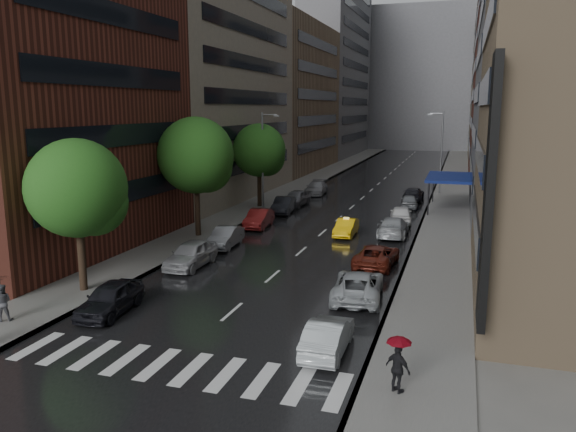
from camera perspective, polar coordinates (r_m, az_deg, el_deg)
The scene contains 19 objects.
ground at distance 23.93m, azimuth -9.54°, elevation -12.81°, with size 220.00×220.00×0.00m, color gray.
road at distance 70.84m, azimuth 8.96°, elevation 3.06°, with size 14.00×140.00×0.01m, color black.
sidewalk_left at distance 72.66m, azimuth 1.92°, elevation 3.44°, with size 4.00×140.00×0.15m, color gray.
sidewalk_right at distance 70.11m, azimuth 16.26°, elevation 2.73°, with size 4.00×140.00×0.15m, color gray.
crosswalk at distance 22.24m, azimuth -11.46°, elevation -14.76°, with size 13.15×2.80×0.01m.
buildings_left at distance 82.43m, azimuth -0.49°, elevation 15.42°, with size 8.00×108.00×38.00m.
buildings_right at distance 76.51m, azimuth 21.63°, elevation 14.30°, with size 8.05×109.10×36.00m.
building_far at distance 137.98m, azimuth 13.47°, elevation 13.34°, with size 40.00×14.00×32.00m, color slate.
tree_near at distance 30.57m, azimuth -20.67°, elevation 2.64°, with size 5.07×5.07×8.09m.
tree_mid at distance 41.88m, azimuth -9.35°, elevation 6.09°, with size 5.62×5.62×8.96m.
tree_far at distance 54.18m, azimuth -2.96°, elevation 6.68°, with size 5.09×5.09×8.12m.
taxi at distance 42.75m, azimuth 5.93°, elevation -1.17°, with size 1.37×3.92×1.29m, color yellow.
parked_cars_left at distance 45.85m, azimuth -2.80°, elevation -0.15°, with size 2.32×43.71×1.60m.
parked_cars_right at distance 41.28m, azimuth 10.35°, elevation -1.63°, with size 2.85×43.25×1.50m.
ped_black_umbrella at distance 28.35m, azimuth -27.13°, elevation -7.10°, with size 1.04×0.98×2.09m.
ped_red_umbrella at distance 19.64m, azimuth 11.15°, elevation -14.12°, with size 1.05×0.88×2.01m.
street_lamp_left at distance 52.78m, azimuth -2.52°, elevation 5.85°, with size 1.74×0.22×9.00m.
street_lamp_right at distance 64.67m, azimuth 15.25°, elevation 6.42°, with size 1.74×0.22×9.00m.
awning at distance 54.85m, azimuth 16.05°, elevation 3.78°, with size 4.00×8.00×3.12m.
Camera 1 is at (10.12, -19.45, 9.58)m, focal length 35.00 mm.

